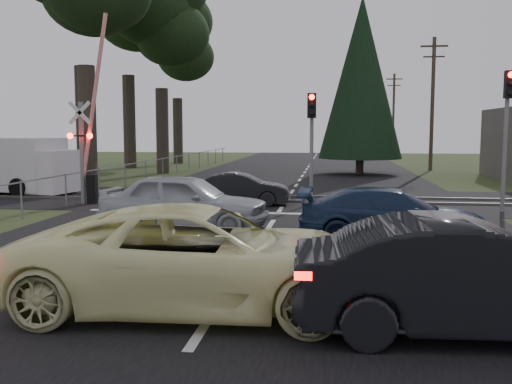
% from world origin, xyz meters
% --- Properties ---
extents(ground, '(120.00, 120.00, 0.00)m').
position_xyz_m(ground, '(0.00, 0.00, 0.00)').
color(ground, '#2E3A1A').
rests_on(ground, ground).
extents(road, '(14.00, 100.00, 0.01)m').
position_xyz_m(road, '(0.00, 10.00, 0.01)').
color(road, black).
rests_on(road, ground).
extents(rail_corridor, '(120.00, 8.00, 0.01)m').
position_xyz_m(rail_corridor, '(0.00, 12.00, 0.01)').
color(rail_corridor, black).
rests_on(rail_corridor, ground).
extents(stop_line, '(13.00, 0.35, 0.00)m').
position_xyz_m(stop_line, '(0.00, 8.20, 0.01)').
color(stop_line, silver).
rests_on(stop_line, ground).
extents(rail_near, '(120.00, 0.12, 0.10)m').
position_xyz_m(rail_near, '(0.00, 11.20, 0.05)').
color(rail_near, '#59544C').
rests_on(rail_near, ground).
extents(rail_far, '(120.00, 0.12, 0.10)m').
position_xyz_m(rail_far, '(0.00, 12.80, 0.05)').
color(rail_far, '#59544C').
rests_on(rail_far, ground).
extents(crossing_signal, '(1.62, 0.38, 6.96)m').
position_xyz_m(crossing_signal, '(-7.27, 9.79, 2.06)').
color(crossing_signal, slate).
rests_on(crossing_signal, ground).
extents(traffic_signal_right, '(0.68, 0.48, 4.70)m').
position_xyz_m(traffic_signal_right, '(7.55, 9.47, 3.31)').
color(traffic_signal_right, slate).
rests_on(traffic_signal_right, ground).
extents(traffic_signal_center, '(0.32, 0.48, 4.10)m').
position_xyz_m(traffic_signal_center, '(1.00, 10.68, 2.81)').
color(traffic_signal_center, slate).
rests_on(traffic_signal_center, ground).
extents(utility_pole_mid, '(1.80, 0.26, 9.00)m').
position_xyz_m(utility_pole_mid, '(8.50, 30.00, 4.73)').
color(utility_pole_mid, '#4C3D2D').
rests_on(utility_pole_mid, ground).
extents(utility_pole_far, '(1.80, 0.26, 9.00)m').
position_xyz_m(utility_pole_far, '(8.50, 55.00, 4.73)').
color(utility_pole_far, '#4C3D2D').
rests_on(utility_pole_far, ground).
extents(euc_tree_c, '(6.00, 6.00, 13.20)m').
position_xyz_m(euc_tree_c, '(-9.00, 25.00, 9.51)').
color(euc_tree_c, '#473D33').
rests_on(euc_tree_c, ground).
extents(euc_tree_d, '(7.50, 7.50, 16.50)m').
position_xyz_m(euc_tree_d, '(-13.00, 30.00, 11.91)').
color(euc_tree_d, '#473D33').
rests_on(euc_tree_d, ground).
extents(euc_tree_e, '(6.00, 6.00, 13.20)m').
position_xyz_m(euc_tree_e, '(-11.00, 36.00, 9.51)').
color(euc_tree_e, '#473D33').
rests_on(euc_tree_e, ground).
extents(conifer_tree, '(5.20, 5.20, 11.00)m').
position_xyz_m(conifer_tree, '(3.50, 26.00, 5.99)').
color(conifer_tree, '#473D33').
rests_on(conifer_tree, ground).
extents(fence_left, '(0.10, 36.00, 1.20)m').
position_xyz_m(fence_left, '(-7.80, 22.50, 0.00)').
color(fence_left, slate).
rests_on(fence_left, ground).
extents(cream_coupe, '(5.87, 2.92, 1.60)m').
position_xyz_m(cream_coupe, '(-0.21, -2.06, 0.80)').
color(cream_coupe, '#F5F3B0').
rests_on(cream_coupe, ground).
extents(dark_hatchback, '(4.86, 1.93, 1.57)m').
position_xyz_m(dark_hatchback, '(3.62, -2.69, 0.79)').
color(dark_hatchback, black).
rests_on(dark_hatchback, ground).
extents(silver_car, '(4.78, 2.26, 1.58)m').
position_xyz_m(silver_car, '(-2.23, 4.66, 0.79)').
color(silver_car, '#ADB1B6').
rests_on(silver_car, ground).
extents(blue_sedan, '(4.65, 2.01, 1.33)m').
position_xyz_m(blue_sedan, '(3.24, 3.72, 0.67)').
color(blue_sedan, '#172846').
rests_on(blue_sedan, ground).
extents(dark_car_far, '(3.63, 1.40, 1.18)m').
position_xyz_m(dark_car_far, '(-1.57, 10.27, 0.59)').
color(dark_car_far, black).
rests_on(dark_car_far, ground).
extents(white_van, '(6.47, 3.23, 2.42)m').
position_xyz_m(white_van, '(-12.24, 12.83, 1.22)').
color(white_van, white).
rests_on(white_van, ground).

